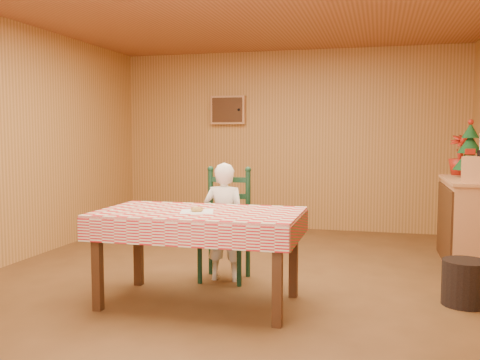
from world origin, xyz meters
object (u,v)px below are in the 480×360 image
Objects in this scene: shelf_unit at (470,224)px; storage_bin at (465,283)px; seated_child at (224,222)px; dining_table at (199,221)px; ladder_chair at (226,227)px; christmas_tree at (470,151)px; crate at (480,169)px.

shelf_unit reaches higher than storage_bin.
seated_child is 3.04× the size of storage_bin.
ladder_chair reaches higher than dining_table.
seated_child is at bearing -150.16° from christmas_tree.
ladder_chair is at bearing -156.02° from shelf_unit.
crate reaches higher than seated_child.
crate is (0.01, -0.40, 0.59)m from shelf_unit.
storage_bin is (-0.24, -0.92, -0.87)m from crate.
shelf_unit is 4.13× the size of crate.
ladder_chair is 2.50m from crate.
ladder_chair is 2.56m from shelf_unit.
christmas_tree is (2.35, 2.08, 0.52)m from dining_table.
shelf_unit is 1.37m from storage_bin.
ladder_chair is at bearing -164.74° from crate.
shelf_unit reaches higher than dining_table.
storage_bin is at bearing -98.61° from christmas_tree.
crate is at bearing 31.29° from dining_table.
ladder_chair reaches higher than shelf_unit.
dining_table is 2.77m from crate.
seated_child is (0.00, 0.73, -0.13)m from dining_table.
christmas_tree is at bearing 28.79° from ladder_chair.
christmas_tree is at bearing 41.49° from dining_table.
shelf_unit is 2.00× the size of christmas_tree.
seated_child is 0.91× the size of shelf_unit.
crate is at bearing 75.53° from storage_bin.
storage_bin is (-0.24, -1.57, -1.03)m from christmas_tree.
christmas_tree is at bearing -150.16° from seated_child.
seated_child is 2.16m from storage_bin.
storage_bin is at bearing 13.48° from dining_table.
seated_child is 3.75× the size of crate.
dining_table is at bearing -90.00° from ladder_chair.
shelf_unit is (2.34, 1.10, -0.10)m from seated_child.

